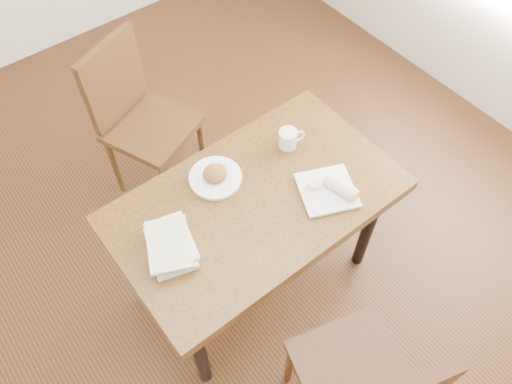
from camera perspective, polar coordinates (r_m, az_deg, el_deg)
ground at (r=2.75m, az=0.00°, el=-9.75°), size 4.00×5.00×0.01m
room_walls at (r=1.46m, az=0.00°, el=19.27°), size 4.02×5.02×2.80m
table at (r=2.17m, az=0.00°, el=-2.13°), size 1.22×0.72×0.75m
chair_far at (r=2.77m, az=-13.44°, el=8.79°), size 0.55×0.55×0.95m
plate_scone at (r=2.14m, az=-4.67°, el=1.80°), size 0.23×0.23×0.07m
coffee_mug at (r=2.25m, az=3.77°, el=6.16°), size 0.12×0.08×0.09m
plate_burrito at (r=2.12m, az=8.60°, el=0.31°), size 0.30×0.30×0.08m
book_stack at (r=1.97m, az=-9.76°, el=-5.99°), size 0.25×0.29×0.06m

